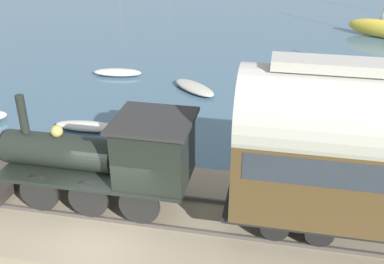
% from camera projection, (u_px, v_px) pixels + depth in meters
% --- Properties ---
extents(ground_plane, '(200.00, 200.00, 0.00)m').
position_uv_depth(ground_plane, '(111.00, 240.00, 13.03)').
color(ground_plane, '#476033').
extents(rail_embankment, '(5.45, 56.00, 0.56)m').
position_uv_depth(rail_embankment, '(123.00, 212.00, 13.85)').
color(rail_embankment, gray).
rests_on(rail_embankment, ground).
extents(steam_locomotive, '(2.14, 6.16, 3.33)m').
position_uv_depth(steam_locomotive, '(113.00, 155.00, 12.96)').
color(steam_locomotive, black).
rests_on(steam_locomotive, rail_embankment).
extents(sailboat_yellow, '(3.38, 4.74, 5.59)m').
position_uv_depth(sailboat_yellow, '(381.00, 28.00, 32.77)').
color(sailboat_yellow, gold).
rests_on(sailboat_yellow, harbor_water).
extents(rowboat_off_pier, '(1.29, 2.83, 0.37)m').
position_uv_depth(rowboat_off_pier, '(118.00, 72.00, 25.55)').
color(rowboat_off_pier, beige).
rests_on(rowboat_off_pier, harbor_water).
extents(rowboat_near_shore, '(2.81, 2.95, 0.35)m').
position_uv_depth(rowboat_near_shore, '(194.00, 88.00, 23.46)').
color(rowboat_near_shore, '#B7B2A3').
rests_on(rowboat_near_shore, harbor_water).
extents(rowboat_far_out, '(0.89, 2.90, 0.35)m').
position_uv_depth(rowboat_far_out, '(87.00, 126.00, 19.35)').
color(rowboat_far_out, beige).
rests_on(rowboat_far_out, harbor_water).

